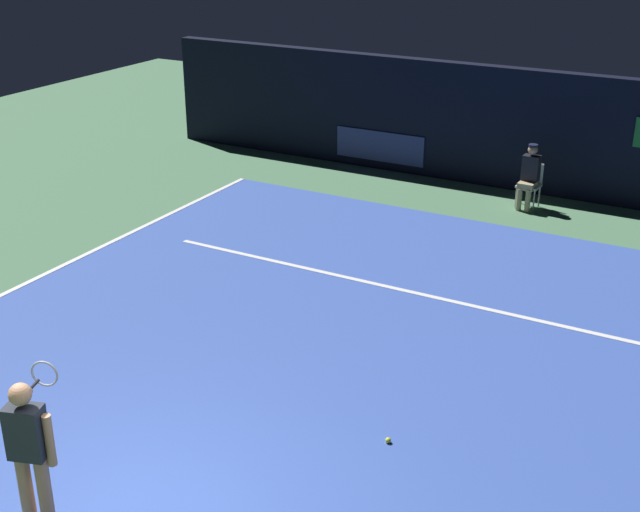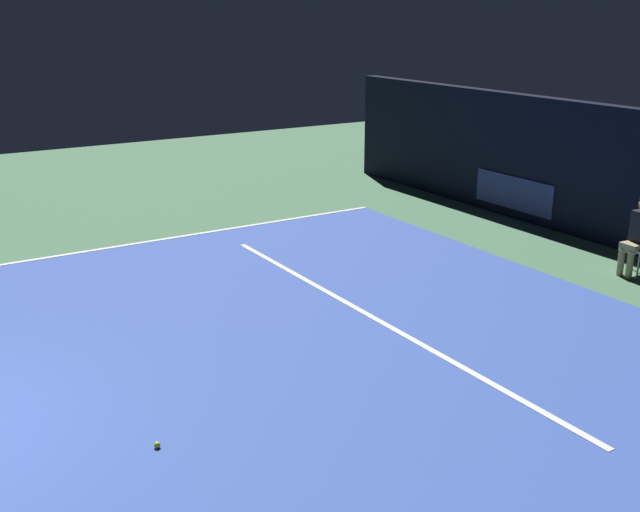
% 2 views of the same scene
% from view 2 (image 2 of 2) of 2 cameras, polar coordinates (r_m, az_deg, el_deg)
% --- Properties ---
extents(ground_plane, '(33.55, 33.55, 0.00)m').
position_cam_2_polar(ground_plane, '(10.42, -5.08, -6.69)').
color(ground_plane, '#4C7A56').
extents(court_surface, '(10.82, 11.19, 0.01)m').
position_cam_2_polar(court_surface, '(10.42, -5.08, -6.66)').
color(court_surface, '#3856B2').
rests_on(court_surface, ground).
extents(line_sideline_right, '(0.10, 11.19, 0.01)m').
position_cam_2_polar(line_sideline_right, '(15.12, -14.32, 0.74)').
color(line_sideline_right, white).
rests_on(line_sideline_right, court_surface).
extents(line_service, '(8.44, 0.10, 0.01)m').
position_cam_2_polar(line_service, '(11.35, 3.79, -4.46)').
color(line_service, white).
rests_on(line_service, court_surface).
extents(line_judge_on_chair, '(0.46, 0.54, 1.32)m').
position_cam_2_polar(line_judge_on_chair, '(13.97, 22.40, 1.40)').
color(line_judge_on_chair, white).
rests_on(line_judge_on_chair, ground).
extents(tennis_ball, '(0.07, 0.07, 0.07)m').
position_cam_2_polar(tennis_ball, '(8.32, -11.90, -13.44)').
color(tennis_ball, '#CCE033').
rests_on(tennis_ball, court_surface).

